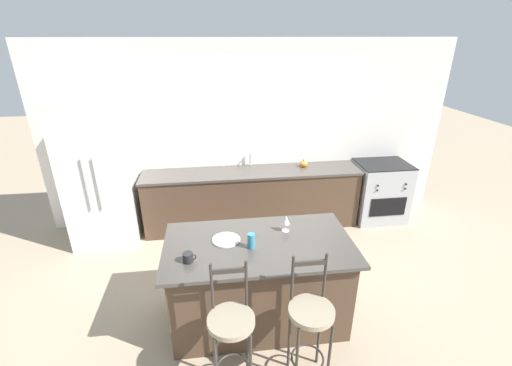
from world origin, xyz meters
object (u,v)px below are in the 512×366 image
object	(u,v)px
pumpkin_decoration	(304,164)
bar_stool_near	(231,332)
tumbler_cup	(251,241)
coffee_mug	(188,257)
refrigerator	(101,180)
bar_stool_far	(310,322)
oven_range	(380,191)
wine_glass	(286,220)
dinner_plate	(226,240)

from	to	relation	value
pumpkin_decoration	bar_stool_near	bearing A→B (deg)	-114.94
tumbler_cup	pumpkin_decoration	xyz separation A→B (m)	(1.03, 2.05, -0.05)
coffee_mug	pumpkin_decoration	size ratio (longest dim) A/B	1.04
refrigerator	bar_stool_far	bearing A→B (deg)	-48.64
oven_range	bar_stool_far	xyz separation A→B (m)	(-1.86, -2.61, 0.16)
wine_glass	refrigerator	bearing A→B (deg)	143.67
refrigerator	bar_stool_near	world-z (taller)	refrigerator
oven_range	tumbler_cup	size ratio (longest dim) A/B	6.35
tumbler_cup	dinner_plate	bearing A→B (deg)	146.26
coffee_mug	pumpkin_decoration	bearing A→B (deg)	53.85
dinner_plate	tumbler_cup	world-z (taller)	tumbler_cup
wine_glass	tumbler_cup	distance (m)	0.45
bar_stool_far	pumpkin_decoration	size ratio (longest dim) A/B	10.26
oven_range	dinner_plate	distance (m)	3.10
oven_range	wine_glass	size ratio (longest dim) A/B	5.38
oven_range	dinner_plate	size ratio (longest dim) A/B	3.41
oven_range	tumbler_cup	world-z (taller)	tumbler_cup
refrigerator	dinner_plate	xyz separation A→B (m)	(1.62, -1.73, 0.02)
bar_stool_far	tumbler_cup	distance (m)	0.86
bar_stool_far	pumpkin_decoration	world-z (taller)	bar_stool_far
bar_stool_near	wine_glass	xyz separation A→B (m)	(0.61, 0.93, 0.42)
coffee_mug	pumpkin_decoration	world-z (taller)	pumpkin_decoration
oven_range	bar_stool_near	size ratio (longest dim) A/B	0.79
tumbler_cup	pumpkin_decoration	distance (m)	2.29
oven_range	dinner_plate	bearing A→B (deg)	-144.23
dinner_plate	wine_glass	size ratio (longest dim) A/B	1.58
oven_range	wine_glass	distance (m)	2.60
refrigerator	tumbler_cup	world-z (taller)	refrigerator
wine_glass	tumbler_cup	world-z (taller)	wine_glass
oven_range	pumpkin_decoration	xyz separation A→B (m)	(-1.23, 0.11, 0.48)
bar_stool_near	tumbler_cup	xyz separation A→B (m)	(0.23, 0.68, 0.37)
bar_stool_near	wine_glass	world-z (taller)	bar_stool_near
coffee_mug	pumpkin_decoration	distance (m)	2.71
oven_range	bar_stool_far	bearing A→B (deg)	-125.58
refrigerator	bar_stool_near	distance (m)	3.04
tumbler_cup	pumpkin_decoration	size ratio (longest dim) A/B	1.27
dinner_plate	pumpkin_decoration	bearing A→B (deg)	56.43
refrigerator	oven_range	xyz separation A→B (m)	(4.11, 0.06, -0.45)
bar_stool_near	pumpkin_decoration	distance (m)	3.02
refrigerator	pumpkin_decoration	size ratio (longest dim) A/B	15.81
dinner_plate	oven_range	bearing A→B (deg)	35.77
bar_stool_near	dinner_plate	distance (m)	0.88
refrigerator	oven_range	distance (m)	4.13
bar_stool_near	tumbler_cup	bearing A→B (deg)	70.94
bar_stool_far	dinner_plate	bearing A→B (deg)	127.34
bar_stool_far	coffee_mug	xyz separation A→B (m)	(-0.96, 0.52, 0.34)
coffee_mug	tumbler_cup	bearing A→B (deg)	14.12
bar_stool_near	pumpkin_decoration	size ratio (longest dim) A/B	10.26
coffee_mug	tumbler_cup	xyz separation A→B (m)	(0.57, 0.14, 0.03)
refrigerator	pumpkin_decoration	world-z (taller)	refrigerator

